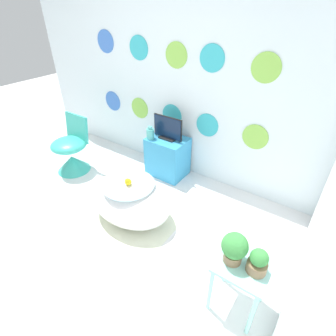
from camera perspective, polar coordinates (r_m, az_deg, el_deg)
ground_plane at (r=2.83m, az=-22.49°, el=-16.90°), size 12.00×12.00×0.00m
wall_back_dotted at (r=3.32m, az=1.44°, el=20.15°), size 4.76×0.05×2.60m
rug at (r=2.98m, az=-9.34°, el=-10.92°), size 1.09×0.99×0.01m
bathtub at (r=2.85m, az=-8.26°, el=-6.88°), size 0.94×0.66×0.46m
rubber_duck at (r=2.65m, az=-8.72°, el=-2.96°), size 0.07×0.08×0.08m
chair at (r=3.81m, az=-20.27°, el=3.02°), size 0.47×0.47×0.76m
tv_cabinet at (r=3.49m, az=-0.09°, el=2.51°), size 0.50×0.39×0.53m
tv at (r=3.31m, az=-0.08°, el=8.45°), size 0.41×0.12×0.30m
vase at (r=3.34m, az=-3.87°, el=7.53°), size 0.10×0.10×0.17m
side_table at (r=2.10m, az=15.64°, el=-21.39°), size 0.37×0.34×0.49m
potted_plant_left at (r=1.92m, az=14.26°, el=-16.44°), size 0.19×0.19×0.25m
potted_plant_right at (r=1.94m, az=19.01°, el=-18.75°), size 0.14×0.14×0.20m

